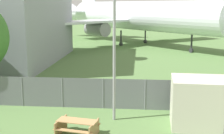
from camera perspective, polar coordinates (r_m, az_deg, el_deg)
name	(u,v)px	position (r m, az deg, el deg)	size (l,w,h in m)	color
perimeter_fence	(103,94)	(19.05, -1.62, -4.89)	(56.07, 0.07, 1.88)	slate
airplane	(139,16)	(49.00, 4.87, 9.27)	(30.86, 31.30, 13.40)	white
portable_cabin	(215,103)	(16.98, 18.37, -6.33)	(4.57, 2.59, 2.56)	beige
picnic_bench_open_grass	(77,126)	(15.50, -6.38, -10.64)	(2.17, 1.74, 0.76)	tan
light_mast	(114,40)	(16.49, 0.41, 4.92)	(0.44, 0.44, 7.15)	#99999E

